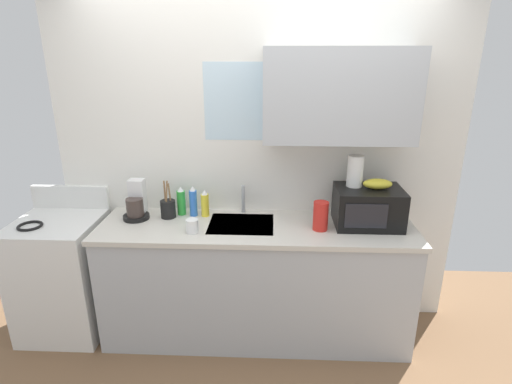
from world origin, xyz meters
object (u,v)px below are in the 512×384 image
object	(u,v)px
dish_soap_bottle_yellow	(205,204)
cereal_canister	(321,216)
dish_soap_bottle_blue	(193,202)
mug_white	(192,226)
microwave	(368,207)
utensil_crock	(168,208)
stove_range	(64,275)
paper_towel_roll	(355,171)
dish_soap_bottle_green	(181,201)
coffee_maker	(136,204)
banana_bunch	(378,184)

from	to	relation	value
dish_soap_bottle_yellow	cereal_canister	size ratio (longest dim) A/B	1.02
dish_soap_bottle_blue	mug_white	size ratio (longest dim) A/B	2.43
microwave	dish_soap_bottle_yellow	world-z (taller)	microwave
dish_soap_bottle_yellow	cereal_canister	bearing A→B (deg)	-13.97
microwave	utensil_crock	size ratio (longest dim) A/B	1.59
stove_range	microwave	bearing A→B (deg)	1.14
paper_towel_roll	dish_soap_bottle_green	size ratio (longest dim) A/B	1.00
stove_range	dish_soap_bottle_green	xyz separation A→B (m)	(0.90, 0.18, 0.54)
coffee_maker	dish_soap_bottle_green	size ratio (longest dim) A/B	1.28
microwave	dish_soap_bottle_green	xyz separation A→B (m)	(-1.36, 0.13, -0.03)
dish_soap_bottle_blue	dish_soap_bottle_yellow	bearing A→B (deg)	-2.95
paper_towel_roll	dish_soap_bottle_yellow	distance (m)	1.11
coffee_maker	utensil_crock	world-z (taller)	utensil_crock
dish_soap_bottle_green	utensil_crock	bearing A→B (deg)	-143.81
cereal_canister	mug_white	world-z (taller)	cereal_canister
paper_towel_roll	cereal_canister	size ratio (longest dim) A/B	1.09
banana_bunch	cereal_canister	distance (m)	0.45
dish_soap_bottle_green	mug_white	distance (m)	0.36
paper_towel_roll	dish_soap_bottle_yellow	world-z (taller)	paper_towel_roll
dish_soap_bottle_yellow	utensil_crock	world-z (taller)	utensil_crock
dish_soap_bottle_yellow	dish_soap_bottle_green	xyz separation A→B (m)	(-0.18, 0.03, 0.01)
dish_soap_bottle_blue	cereal_canister	xyz separation A→B (m)	(0.92, -0.21, -0.01)
microwave	paper_towel_roll	xyz separation A→B (m)	(-0.10, 0.05, 0.24)
stove_range	dish_soap_bottle_yellow	xyz separation A→B (m)	(1.08, 0.15, 0.54)
banana_bunch	coffee_maker	xyz separation A→B (m)	(-1.72, 0.06, -0.20)
paper_towel_roll	microwave	bearing A→B (deg)	-27.38
banana_bunch	dish_soap_bottle_green	world-z (taller)	banana_bunch
stove_range	banana_bunch	world-z (taller)	banana_bunch
stove_range	dish_soap_bottle_yellow	world-z (taller)	dish_soap_bottle_yellow
coffee_maker	dish_soap_bottle_yellow	world-z (taller)	coffee_maker
dish_soap_bottle_yellow	mug_white	size ratio (longest dim) A/B	2.16
coffee_maker	dish_soap_bottle_blue	distance (m)	0.42
stove_range	dish_soap_bottle_green	distance (m)	1.06
cereal_canister	banana_bunch	bearing A→B (deg)	14.38
stove_range	utensil_crock	xyz separation A→B (m)	(0.81, 0.12, 0.51)
mug_white	coffee_maker	bearing A→B (deg)	151.61
cereal_canister	microwave	bearing A→B (deg)	16.17
coffee_maker	dish_soap_bottle_green	bearing A→B (deg)	13.26
dish_soap_bottle_yellow	mug_white	bearing A→B (deg)	-97.66
banana_bunch	cereal_canister	bearing A→B (deg)	-165.62
banana_bunch	dish_soap_bottle_blue	world-z (taller)	banana_bunch
microwave	paper_towel_roll	world-z (taller)	paper_towel_roll
coffee_maker	paper_towel_roll	bearing A→B (deg)	-0.30
microwave	utensil_crock	bearing A→B (deg)	177.17
cereal_canister	utensil_crock	distance (m)	1.12
stove_range	cereal_canister	world-z (taller)	cereal_canister
dish_soap_bottle_yellow	dish_soap_bottle_green	bearing A→B (deg)	172.08
microwave	cereal_canister	xyz separation A→B (m)	(-0.34, -0.10, -0.03)
microwave	coffee_maker	distance (m)	1.67
dish_soap_bottle_green	microwave	bearing A→B (deg)	-5.66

